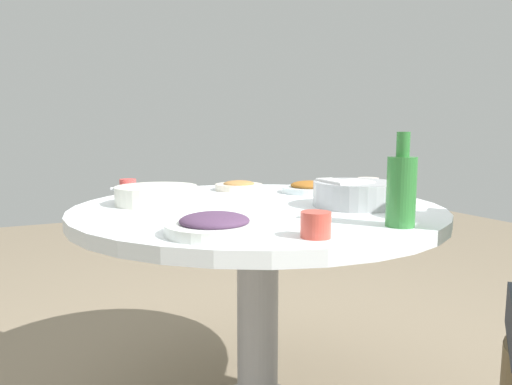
{
  "coord_description": "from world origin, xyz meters",
  "views": [
    {
      "loc": [
        0.61,
        1.29,
        0.97
      ],
      "look_at": [
        0.01,
        0.0,
        0.78
      ],
      "focal_mm": 31.27,
      "sensor_mm": 36.0,
      "label": 1
    }
  ],
  "objects": [
    {
      "name": "round_dining_table",
      "position": [
        0.0,
        0.0,
        0.62
      ],
      "size": [
        1.16,
        1.16,
        0.74
      ],
      "color": "#99999E",
      "rests_on": "ground"
    },
    {
      "name": "rice_bowl",
      "position": [
        -0.26,
        0.16,
        0.79
      ],
      "size": [
        0.26,
        0.26,
        0.09
      ],
      "color": "#B2B5BA",
      "rests_on": "round_dining_table"
    },
    {
      "name": "soup_bowl",
      "position": [
        0.29,
        -0.15,
        0.77
      ],
      "size": [
        0.28,
        0.26,
        0.06
      ],
      "color": "white",
      "rests_on": "round_dining_table"
    },
    {
      "name": "dish_eggplant",
      "position": [
        0.27,
        0.35,
        0.76
      ],
      "size": [
        0.23,
        0.23,
        0.05
      ],
      "color": "white",
      "rests_on": "round_dining_table"
    },
    {
      "name": "dish_tofu_braise",
      "position": [
        -0.09,
        -0.37,
        0.76
      ],
      "size": [
        0.19,
        0.19,
        0.04
      ],
      "color": "silver",
      "rests_on": "round_dining_table"
    },
    {
      "name": "dish_stirfry",
      "position": [
        -0.31,
        -0.18,
        0.76
      ],
      "size": [
        0.22,
        0.22,
        0.05
      ],
      "color": "silver",
      "rests_on": "round_dining_table"
    },
    {
      "name": "green_bottle",
      "position": [
        -0.17,
        0.46,
        0.84
      ],
      "size": [
        0.07,
        0.07,
        0.23
      ],
      "color": "#338038",
      "rests_on": "round_dining_table"
    },
    {
      "name": "tea_cup_near",
      "position": [
        0.08,
        0.48,
        0.77
      ],
      "size": [
        0.07,
        0.07,
        0.06
      ],
      "primitive_type": "cylinder",
      "color": "#CD4A3C",
      "rests_on": "round_dining_table"
    },
    {
      "name": "tea_cup_far",
      "position": [
        0.34,
        -0.42,
        0.77
      ],
      "size": [
        0.06,
        0.06,
        0.06
      ],
      "primitive_type": "cylinder",
      "color": "#CF4340",
      "rests_on": "round_dining_table"
    },
    {
      "name": "tea_cup_side",
      "position": [
        -0.45,
        -0.01,
        0.78
      ],
      "size": [
        0.07,
        0.07,
        0.07
      ],
      "primitive_type": "cylinder",
      "color": "beige",
      "rests_on": "round_dining_table"
    }
  ]
}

